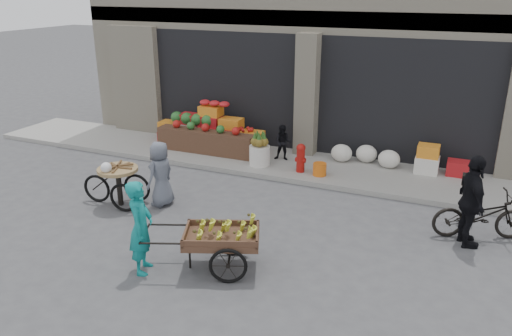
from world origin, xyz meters
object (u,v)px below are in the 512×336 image
at_px(vendor_grey, 161,174).
at_px(bicycle, 480,215).
at_px(vendor_woman, 141,227).
at_px(orange_bucket, 320,169).
at_px(cyclist, 471,202).
at_px(banana_cart, 219,235).
at_px(pineapple_bin, 260,155).
at_px(fire_hydrant, 301,157).
at_px(tricycle_cart, 118,180).
at_px(seated_person, 283,143).

bearing_deg(vendor_grey, bicycle, 108.46).
bearing_deg(vendor_woman, orange_bucket, -37.20).
bearing_deg(cyclist, banana_cart, 103.89).
bearing_deg(pineapple_bin, fire_hydrant, -2.60).
relative_size(vendor_woman, tricycle_cart, 1.08).
xyz_separation_m(vendor_woman, vendor_grey, (-1.18, 2.33, -0.09)).
bearing_deg(pineapple_bin, tricycle_cart, -120.55).
height_order(banana_cart, bicycle, bicycle).
bearing_deg(fire_hydrant, bicycle, -22.68).
xyz_separation_m(orange_bucket, bicycle, (3.53, -1.63, 0.18)).
relative_size(orange_bucket, bicycle, 0.19).
distance_m(pineapple_bin, vendor_woman, 5.16).
distance_m(pineapple_bin, vendor_grey, 3.02).
height_order(tricycle_cart, bicycle, tricycle_cart).
bearing_deg(tricycle_cart, vendor_woman, -51.69).
bearing_deg(seated_person, tricycle_cart, -131.06).
xyz_separation_m(seated_person, vendor_grey, (-1.46, -3.41, 0.11)).
distance_m(seated_person, tricycle_cart, 4.40).
distance_m(fire_hydrant, banana_cart, 4.55).
relative_size(vendor_woman, bicycle, 0.92).
relative_size(pineapple_bin, banana_cart, 0.24).
bearing_deg(vendor_woman, bicycle, -76.62).
xyz_separation_m(banana_cart, vendor_grey, (-2.29, 1.79, 0.07)).
bearing_deg(vendor_woman, pineapple_bin, -19.49).
relative_size(orange_bucket, vendor_grey, 0.23).
relative_size(banana_cart, cyclist, 1.30).
relative_size(pineapple_bin, tricycle_cart, 0.36).
distance_m(orange_bucket, banana_cart, 4.53).
distance_m(orange_bucket, vendor_grey, 3.82).
distance_m(bicycle, cyclist, 0.60).
relative_size(seated_person, cyclist, 0.55).
bearing_deg(pineapple_bin, banana_cart, -74.98).
bearing_deg(cyclist, seated_person, 39.03).
xyz_separation_m(seated_person, bicycle, (4.73, -2.33, -0.13)).
height_order(pineapple_bin, bicycle, bicycle).
height_order(banana_cart, vendor_woman, vendor_woman).
relative_size(vendor_grey, bicycle, 0.81).
relative_size(tricycle_cart, bicycle, 0.85).
relative_size(pineapple_bin, cyclist, 0.31).
distance_m(banana_cart, cyclist, 4.45).
distance_m(fire_hydrant, orange_bucket, 0.55).
relative_size(fire_hydrant, cyclist, 0.42).
distance_m(vendor_woman, tricycle_cart, 2.81).
relative_size(fire_hydrant, banana_cart, 0.32).
bearing_deg(seated_person, fire_hydrant, -52.88).
relative_size(tricycle_cart, vendor_grey, 1.04).
xyz_separation_m(fire_hydrant, tricycle_cart, (-2.97, -3.12, 0.06)).
distance_m(pineapple_bin, banana_cart, 4.77).
bearing_deg(banana_cart, vendor_woman, -175.84).
xyz_separation_m(seated_person, cyclist, (4.53, -2.73, 0.26)).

